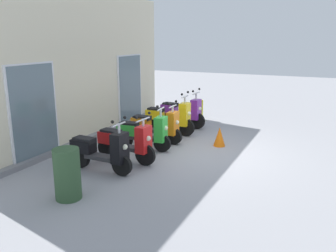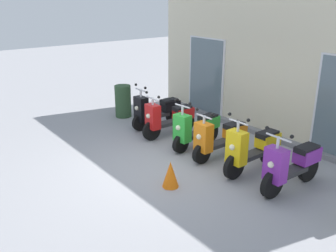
{
  "view_description": "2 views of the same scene",
  "coord_description": "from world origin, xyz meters",
  "px_view_note": "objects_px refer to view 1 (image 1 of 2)",
  "views": [
    {
      "loc": [
        -8.01,
        -3.03,
        2.86
      ],
      "look_at": [
        0.12,
        0.82,
        0.57
      ],
      "focal_mm": 37.42,
      "sensor_mm": 36.0,
      "label": 1
    },
    {
      "loc": [
        5.73,
        -4.28,
        3.48
      ],
      "look_at": [
        -0.76,
        0.72,
        0.55
      ],
      "focal_mm": 39.58,
      "sensor_mm": 36.0,
      "label": 2
    }
  ],
  "objects_px": {
    "scooter_red": "(126,142)",
    "traffic_cone": "(219,137)",
    "scooter_green": "(144,132)",
    "scooter_orange": "(157,126)",
    "trash_bin": "(67,174)",
    "scooter_purple": "(182,112)",
    "curb_bollard": "(201,110)",
    "scooter_yellow": "(170,118)",
    "scooter_black": "(101,151)"
  },
  "relations": [
    {
      "from": "scooter_black",
      "to": "trash_bin",
      "type": "height_order",
      "value": "scooter_black"
    },
    {
      "from": "scooter_orange",
      "to": "traffic_cone",
      "type": "distance_m",
      "value": 1.76
    },
    {
      "from": "scooter_orange",
      "to": "curb_bollard",
      "type": "relative_size",
      "value": 2.25
    },
    {
      "from": "scooter_green",
      "to": "traffic_cone",
      "type": "height_order",
      "value": "scooter_green"
    },
    {
      "from": "scooter_black",
      "to": "scooter_green",
      "type": "relative_size",
      "value": 1.04
    },
    {
      "from": "curb_bollard",
      "to": "scooter_black",
      "type": "bearing_deg",
      "value": 177.79
    },
    {
      "from": "scooter_green",
      "to": "traffic_cone",
      "type": "xyz_separation_m",
      "value": [
        1.16,
        -1.67,
        -0.21
      ]
    },
    {
      "from": "scooter_orange",
      "to": "scooter_purple",
      "type": "relative_size",
      "value": 0.98
    },
    {
      "from": "traffic_cone",
      "to": "trash_bin",
      "type": "xyz_separation_m",
      "value": [
        -4.25,
        1.53,
        0.21
      ]
    },
    {
      "from": "scooter_black",
      "to": "scooter_yellow",
      "type": "distance_m",
      "value": 3.41
    },
    {
      "from": "scooter_red",
      "to": "trash_bin",
      "type": "relative_size",
      "value": 1.68
    },
    {
      "from": "scooter_orange",
      "to": "scooter_yellow",
      "type": "bearing_deg",
      "value": 1.05
    },
    {
      "from": "scooter_black",
      "to": "scooter_yellow",
      "type": "relative_size",
      "value": 0.95
    },
    {
      "from": "scooter_red",
      "to": "curb_bollard",
      "type": "bearing_deg",
      "value": -0.75
    },
    {
      "from": "scooter_yellow",
      "to": "scooter_purple",
      "type": "bearing_deg",
      "value": -0.59
    },
    {
      "from": "scooter_red",
      "to": "scooter_purple",
      "type": "bearing_deg",
      "value": 1.64
    },
    {
      "from": "scooter_green",
      "to": "scooter_orange",
      "type": "distance_m",
      "value": 0.76
    },
    {
      "from": "scooter_green",
      "to": "scooter_red",
      "type": "bearing_deg",
      "value": -176.22
    },
    {
      "from": "scooter_black",
      "to": "trash_bin",
      "type": "bearing_deg",
      "value": -170.36
    },
    {
      "from": "scooter_black",
      "to": "scooter_purple",
      "type": "xyz_separation_m",
      "value": [
        4.34,
        -0.05,
        0.02
      ]
    },
    {
      "from": "scooter_yellow",
      "to": "trash_bin",
      "type": "relative_size",
      "value": 1.75
    },
    {
      "from": "scooter_red",
      "to": "traffic_cone",
      "type": "relative_size",
      "value": 3.06
    },
    {
      "from": "scooter_yellow",
      "to": "trash_bin",
      "type": "xyz_separation_m",
      "value": [
        -4.76,
        -0.19,
        -0.04
      ]
    },
    {
      "from": "scooter_black",
      "to": "scooter_red",
      "type": "relative_size",
      "value": 0.99
    },
    {
      "from": "scooter_red",
      "to": "curb_bollard",
      "type": "xyz_separation_m",
      "value": [
        4.92,
        -0.06,
        -0.15
      ]
    },
    {
      "from": "scooter_black",
      "to": "scooter_purple",
      "type": "distance_m",
      "value": 4.34
    },
    {
      "from": "scooter_green",
      "to": "scooter_orange",
      "type": "relative_size",
      "value": 0.96
    },
    {
      "from": "scooter_orange",
      "to": "trash_bin",
      "type": "relative_size",
      "value": 1.66
    },
    {
      "from": "scooter_purple",
      "to": "traffic_cone",
      "type": "xyz_separation_m",
      "value": [
        -1.44,
        -1.71,
        -0.24
      ]
    },
    {
      "from": "scooter_green",
      "to": "scooter_orange",
      "type": "xyz_separation_m",
      "value": [
        0.76,
        0.03,
        -0.01
      ]
    },
    {
      "from": "scooter_yellow",
      "to": "scooter_green",
      "type": "bearing_deg",
      "value": -178.37
    },
    {
      "from": "curb_bollard",
      "to": "scooter_yellow",
      "type": "bearing_deg",
      "value": 175.57
    },
    {
      "from": "scooter_black",
      "to": "trash_bin",
      "type": "distance_m",
      "value": 1.37
    },
    {
      "from": "scooter_green",
      "to": "scooter_yellow",
      "type": "bearing_deg",
      "value": 1.63
    },
    {
      "from": "scooter_red",
      "to": "curb_bollard",
      "type": "height_order",
      "value": "scooter_red"
    },
    {
      "from": "curb_bollard",
      "to": "trash_bin",
      "type": "bearing_deg",
      "value": -179.92
    },
    {
      "from": "scooter_purple",
      "to": "trash_bin",
      "type": "xyz_separation_m",
      "value": [
        -5.69,
        -0.18,
        -0.02
      ]
    },
    {
      "from": "scooter_red",
      "to": "scooter_yellow",
      "type": "bearing_deg",
      "value": 2.42
    },
    {
      "from": "trash_bin",
      "to": "curb_bollard",
      "type": "relative_size",
      "value": 1.35
    },
    {
      "from": "trash_bin",
      "to": "curb_bollard",
      "type": "bearing_deg",
      "value": 0.08
    },
    {
      "from": "scooter_orange",
      "to": "scooter_black",
      "type": "bearing_deg",
      "value": 178.62
    },
    {
      "from": "traffic_cone",
      "to": "trash_bin",
      "type": "height_order",
      "value": "trash_bin"
    },
    {
      "from": "scooter_orange",
      "to": "traffic_cone",
      "type": "relative_size",
      "value": 3.03
    },
    {
      "from": "scooter_orange",
      "to": "traffic_cone",
      "type": "height_order",
      "value": "scooter_orange"
    },
    {
      "from": "curb_bollard",
      "to": "traffic_cone",
      "type": "bearing_deg",
      "value": -151.03
    },
    {
      "from": "scooter_black",
      "to": "curb_bollard",
      "type": "xyz_separation_m",
      "value": [
        5.68,
        -0.22,
        -0.13
      ]
    },
    {
      "from": "traffic_cone",
      "to": "scooter_green",
      "type": "bearing_deg",
      "value": 124.87
    },
    {
      "from": "scooter_yellow",
      "to": "curb_bollard",
      "type": "bearing_deg",
      "value": -4.43
    },
    {
      "from": "scooter_black",
      "to": "curb_bollard",
      "type": "relative_size",
      "value": 2.24
    },
    {
      "from": "scooter_orange",
      "to": "scooter_purple",
      "type": "xyz_separation_m",
      "value": [
        1.85,
        0.01,
        0.03
      ]
    }
  ]
}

